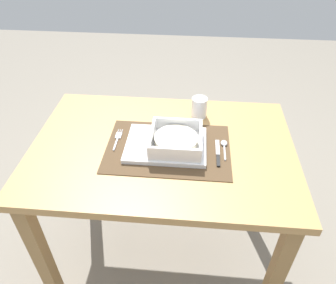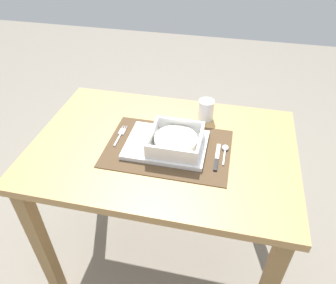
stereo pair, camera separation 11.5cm
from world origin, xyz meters
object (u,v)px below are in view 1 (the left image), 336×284
spoon (224,145)px  drinking_glass (199,108)px  butter_knife (218,155)px  porridge_bowl (176,140)px  fork (118,138)px  dining_table (163,167)px

spoon → drinking_glass: (-0.10, 0.19, 0.03)m
butter_knife → porridge_bowl: bearing=167.6°
fork → drinking_glass: size_ratio=1.52×
porridge_bowl → spoon: 0.18m
porridge_bowl → drinking_glass: drinking_glass is taller
porridge_bowl → fork: 0.23m
porridge_bowl → spoon: porridge_bowl is taller
dining_table → porridge_bowl: bearing=-18.8°
fork → spoon: (0.40, -0.01, 0.00)m
butter_knife → drinking_glass: drinking_glass is taller
drinking_glass → spoon: bearing=-63.5°
drinking_glass → fork: bearing=-149.0°
drinking_glass → dining_table: bearing=-122.5°
fork → butter_knife: size_ratio=0.91×
butter_knife → dining_table: bearing=165.2°
fork → drinking_glass: (0.30, 0.18, 0.03)m
fork → butter_knife: (0.37, -0.06, 0.00)m
dining_table → spoon: (0.23, 0.01, 0.12)m
spoon → dining_table: bearing=-175.9°
spoon → butter_knife: (-0.02, -0.05, -0.00)m
spoon → butter_knife: size_ratio=0.77×
porridge_bowl → spoon: bearing=9.6°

